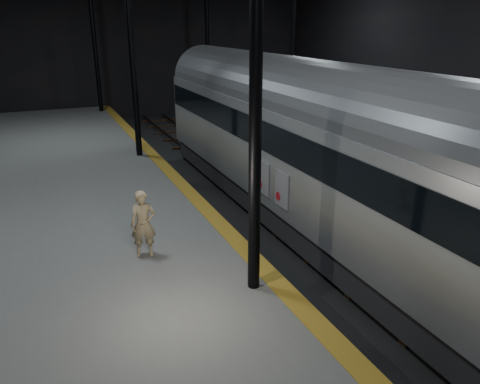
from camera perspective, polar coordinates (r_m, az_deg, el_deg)
ground at (r=15.88m, az=7.98°, el=-4.61°), size 44.00×44.00×0.00m
platform_left at (r=13.66m, az=-20.24°, el=-7.68°), size 9.00×43.80×1.00m
platform_right at (r=20.44m, az=26.36°, el=0.60°), size 9.00×43.80×1.00m
tactile_strip at (r=14.16m, az=-3.18°, el=-3.13°), size 0.50×43.80×0.01m
track at (r=15.85m, az=7.99°, el=-4.39°), size 2.40×43.00×0.24m
train at (r=14.90m, az=8.50°, el=6.05°), size 3.04×20.28×5.42m
woman at (r=11.84m, az=-11.70°, el=-3.85°), size 0.70×0.55×1.71m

